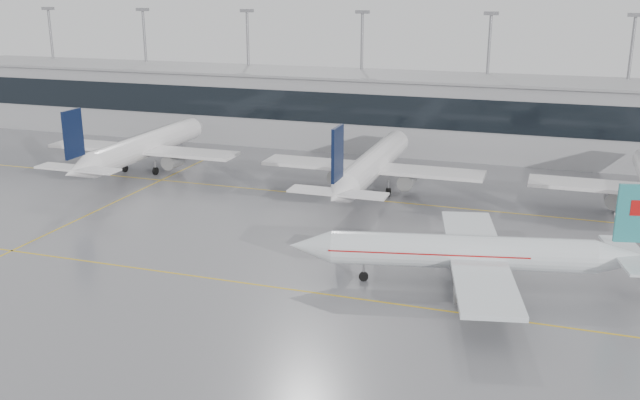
% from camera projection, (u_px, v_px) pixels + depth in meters
% --- Properties ---
extents(ground, '(320.00, 320.00, 0.00)m').
position_uv_depth(ground, '(278.00, 288.00, 65.29)').
color(ground, slate).
rests_on(ground, ground).
extents(taxi_line_main, '(120.00, 0.25, 0.01)m').
position_uv_depth(taxi_line_main, '(278.00, 288.00, 65.29)').
color(taxi_line_main, gold).
rests_on(taxi_line_main, ground).
extents(taxi_line_north, '(120.00, 0.25, 0.01)m').
position_uv_depth(taxi_line_north, '(364.00, 199.00, 92.53)').
color(taxi_line_north, gold).
rests_on(taxi_line_north, ground).
extents(taxi_line_cross, '(0.25, 60.00, 0.01)m').
position_uv_depth(taxi_line_cross, '(98.00, 210.00, 88.06)').
color(taxi_line_cross, gold).
rests_on(taxi_line_cross, ground).
extents(terminal, '(180.00, 15.00, 12.00)m').
position_uv_depth(terminal, '(414.00, 114.00, 119.87)').
color(terminal, '#96969A').
rests_on(terminal, ground).
extents(terminal_glass, '(180.00, 0.20, 5.00)m').
position_uv_depth(terminal_glass, '(405.00, 112.00, 112.59)').
color(terminal_glass, black).
rests_on(terminal_glass, ground).
extents(terminal_roof, '(182.00, 16.00, 0.40)m').
position_uv_depth(terminal_roof, '(416.00, 77.00, 118.09)').
color(terminal_roof, gray).
rests_on(terminal_roof, ground).
extents(light_masts, '(156.40, 1.00, 22.60)m').
position_uv_depth(light_masts, '(423.00, 66.00, 123.21)').
color(light_masts, gray).
rests_on(light_masts, ground).
extents(air_canada_jet, '(33.10, 26.05, 10.11)m').
position_uv_depth(air_canada_jet, '(475.00, 254.00, 64.85)').
color(air_canada_jet, silver).
rests_on(air_canada_jet, ground).
extents(parked_jet_b, '(29.64, 36.96, 11.72)m').
position_uv_depth(parked_jet_b, '(143.00, 147.00, 105.50)').
color(parked_jet_b, white).
rests_on(parked_jet_b, ground).
extents(parked_jet_c, '(29.64, 36.96, 11.72)m').
position_uv_depth(parked_jet_c, '(372.00, 165.00, 94.82)').
color(parked_jet_c, white).
rests_on(parked_jet_c, ground).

